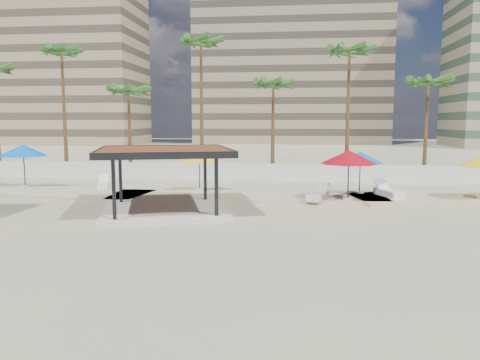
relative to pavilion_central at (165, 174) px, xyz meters
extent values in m
plane|color=tan|center=(1.62, -2.30, -1.90)|extent=(200.00, 200.00, 0.00)
cube|color=#C6B284|center=(-10.38, 5.20, -1.84)|extent=(16.40, 6.19, 0.24)
cube|color=#C6B284|center=(3.62, 4.70, -1.84)|extent=(16.24, 5.11, 0.24)
cube|color=silver|center=(1.62, 13.70, -1.30)|extent=(56.00, 0.30, 1.20)
cube|color=#937F60|center=(-40.38, 65.70, 13.10)|extent=(34.00, 16.00, 30.00)
cube|color=#847259|center=(5.62, 75.70, 12.10)|extent=(38.00, 16.00, 28.00)
cube|color=beige|center=(0.00, 0.00, -1.81)|extent=(7.48, 7.48, 0.18)
cube|color=black|center=(-1.49, -2.83, -0.36)|extent=(0.20, 0.20, 2.72)
cube|color=black|center=(-2.83, 1.49, -0.36)|extent=(0.20, 0.20, 2.72)
cube|color=black|center=(2.83, -1.49, -0.36)|extent=(0.20, 0.20, 2.72)
cube|color=black|center=(1.49, 2.83, -0.36)|extent=(0.20, 0.20, 2.72)
cube|color=brown|center=(0.00, 0.00, 1.13)|extent=(7.70, 7.70, 0.25)
cube|color=black|center=(0.91, -2.94, 1.13)|extent=(6.00, 1.95, 0.31)
cube|color=black|center=(-0.91, 2.94, 1.13)|extent=(6.00, 1.95, 0.31)
cube|color=black|center=(-2.94, -0.91, 1.13)|extent=(1.95, 6.00, 0.31)
cube|color=black|center=(2.94, 0.91, 1.13)|extent=(1.95, 6.00, 0.31)
cylinder|color=beige|center=(0.45, 6.40, -1.66)|extent=(0.48, 0.48, 0.12)
cylinder|color=#262628|center=(0.45, 6.40, -0.57)|extent=(0.07, 0.07, 2.30)
cone|color=yellow|center=(0.45, 6.40, 0.42)|extent=(3.35, 3.35, 0.67)
cylinder|color=beige|center=(9.30, 3.50, -1.65)|extent=(0.53, 0.53, 0.13)
cylinder|color=#262628|center=(9.30, 3.50, -0.44)|extent=(0.07, 0.07, 2.55)
cone|color=#A40714|center=(9.30, 3.50, 0.65)|extent=(3.55, 3.55, 0.74)
cylinder|color=beige|center=(10.29, 6.14, -1.66)|extent=(0.48, 0.48, 0.12)
cylinder|color=#262628|center=(10.29, 6.14, -0.56)|extent=(0.07, 0.07, 2.32)
cone|color=blue|center=(10.29, 6.14, 0.44)|extent=(3.72, 3.72, 0.68)
cylinder|color=beige|center=(-11.38, 6.63, -1.65)|extent=(0.54, 0.54, 0.13)
cylinder|color=#262628|center=(-11.38, 6.63, -0.43)|extent=(0.08, 0.08, 2.58)
cone|color=blue|center=(-11.38, 6.63, 0.68)|extent=(4.06, 4.06, 0.75)
cube|color=silver|center=(-6.09, 6.90, -1.58)|extent=(1.26, 2.01, 0.27)
cube|color=silver|center=(-6.09, 6.90, -1.42)|extent=(1.26, 2.01, 0.06)
cube|color=silver|center=(-6.33, 7.60, -1.19)|extent=(0.81, 0.83, 0.48)
cube|color=silver|center=(7.67, 3.50, -1.58)|extent=(1.39, 2.10, 0.28)
cube|color=silver|center=(7.67, 3.50, -1.41)|extent=(1.39, 2.10, 0.06)
cube|color=silver|center=(7.96, 4.21, -1.17)|extent=(0.86, 0.88, 0.50)
cube|color=silver|center=(11.84, 5.15, -1.56)|extent=(1.49, 2.34, 0.31)
cube|color=silver|center=(11.84, 5.15, -1.37)|extent=(1.49, 2.34, 0.07)
cube|color=silver|center=(11.54, 5.96, -1.11)|extent=(0.95, 0.97, 0.56)
cone|color=brown|center=(-13.38, 16.40, 3.37)|extent=(0.36, 0.36, 10.53)
ellipsoid|color=#28571E|center=(-13.38, 16.40, 8.38)|extent=(3.00, 3.00, 1.80)
cone|color=brown|center=(-7.38, 15.80, 1.68)|extent=(0.36, 0.36, 7.16)
ellipsoid|color=#28571E|center=(-7.38, 15.80, 5.01)|extent=(3.00, 3.00, 1.80)
cone|color=brown|center=(-1.38, 16.60, 3.65)|extent=(0.36, 0.36, 11.10)
ellipsoid|color=#28571E|center=(-1.38, 16.60, 8.95)|extent=(3.00, 3.00, 1.80)
cone|color=brown|center=(4.62, 16.10, 1.92)|extent=(0.36, 0.36, 7.63)
ellipsoid|color=#28571E|center=(4.62, 16.10, 5.49)|extent=(3.00, 3.00, 1.80)
cone|color=brown|center=(10.62, 16.30, 3.18)|extent=(0.36, 0.36, 10.16)
ellipsoid|color=#28571E|center=(10.62, 16.30, 8.01)|extent=(3.00, 3.00, 1.80)
cone|color=brown|center=(16.62, 15.90, 1.93)|extent=(0.36, 0.36, 7.66)
ellipsoid|color=#28571E|center=(16.62, 15.90, 5.52)|extent=(3.00, 3.00, 1.80)
camera|label=1|loc=(6.29, -22.32, 2.60)|focal=35.00mm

